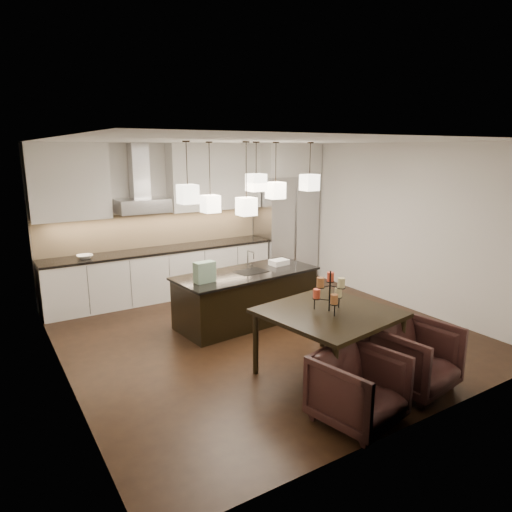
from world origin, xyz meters
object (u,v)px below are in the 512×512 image
island_body (247,298)px  dining_table (328,344)px  refrigerator (286,228)px  armchair_right (415,357)px  armchair_left (359,388)px

island_body → dining_table: 2.07m
refrigerator → island_body: 2.83m
refrigerator → island_body: refrigerator is taller
refrigerator → armchair_right: 4.92m
dining_table → armchair_right: (0.65, -0.74, -0.03)m
refrigerator → armchair_left: bearing=-117.8°
island_body → armchair_left: size_ratio=2.76×
armchair_left → armchair_right: bearing=-3.3°
armchair_left → island_body: bearing=69.0°
island_body → dining_table: bearing=-98.2°
island_body → armchair_right: 2.87m
island_body → armchair_right: size_ratio=2.63×
refrigerator → armchair_right: size_ratio=2.56×
dining_table → armchair_right: 0.99m
armchair_left → armchair_right: 1.03m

